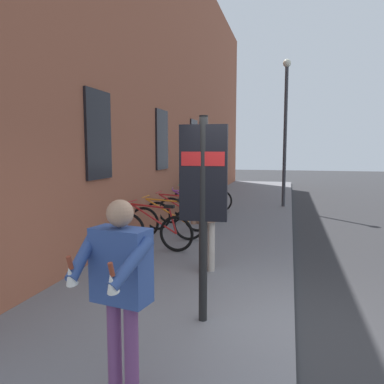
# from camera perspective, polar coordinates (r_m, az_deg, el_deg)

# --- Properties ---
(ground) EXTENTS (60.00, 60.00, 0.00)m
(ground) POSITION_cam_1_polar(r_m,az_deg,el_deg) (10.53, 20.37, -5.70)
(ground) COLOR #2D2D30
(sidewalk_pavement) EXTENTS (24.00, 3.50, 0.12)m
(sidewalk_pavement) POSITION_cam_1_polar(r_m,az_deg,el_deg) (12.53, 6.82, -3.16)
(sidewalk_pavement) COLOR slate
(sidewalk_pavement) RESTS_ON ground
(station_facade) EXTENTS (22.00, 0.65, 8.81)m
(station_facade) POSITION_cam_1_polar(r_m,az_deg,el_deg) (13.93, -1.07, 15.78)
(station_facade) COLOR #9E563D
(station_facade) RESTS_ON ground
(bicycle_end_of_row) EXTENTS (0.48, 1.77, 0.97)m
(bicycle_end_of_row) POSITION_cam_1_polar(r_m,az_deg,el_deg) (7.71, -5.96, -5.80)
(bicycle_end_of_row) COLOR black
(bicycle_end_of_row) RESTS_ON sidewalk_pavement
(bicycle_far_end) EXTENTS (0.48, 1.77, 0.97)m
(bicycle_far_end) POSITION_cam_1_polar(r_m,az_deg,el_deg) (8.54, -3.88, -4.57)
(bicycle_far_end) COLOR black
(bicycle_far_end) RESTS_ON sidewalk_pavement
(bicycle_nearest_sign) EXTENTS (0.48, 1.77, 0.97)m
(bicycle_nearest_sign) POSITION_cam_1_polar(r_m,az_deg,el_deg) (9.40, -2.17, -3.55)
(bicycle_nearest_sign) COLOR black
(bicycle_nearest_sign) RESTS_ON sidewalk_pavement
(bicycle_under_window) EXTENTS (0.65, 1.71, 0.97)m
(bicycle_under_window) POSITION_cam_1_polar(r_m,az_deg,el_deg) (10.36, -0.26, -2.61)
(bicycle_under_window) COLOR black
(bicycle_under_window) RESTS_ON sidewalk_pavement
(bicycle_beside_lamp) EXTENTS (0.48, 1.76, 0.97)m
(bicycle_beside_lamp) POSITION_cam_1_polar(r_m,az_deg,el_deg) (11.35, 0.65, -1.82)
(bicycle_beside_lamp) COLOR black
(bicycle_beside_lamp) RESTS_ON sidewalk_pavement
(bicycle_leaning_wall) EXTENTS (0.72, 1.69, 0.97)m
(bicycle_leaning_wall) POSITION_cam_1_polar(r_m,az_deg,el_deg) (12.17, 2.05, -1.26)
(bicycle_leaning_wall) COLOR black
(bicycle_leaning_wall) RESTS_ON sidewalk_pavement
(transit_info_sign) EXTENTS (0.12, 0.55, 2.40)m
(transit_info_sign) POSITION_cam_1_polar(r_m,az_deg,el_deg) (4.32, 1.72, 0.85)
(transit_info_sign) COLOR black
(transit_info_sign) RESTS_ON sidewalk_pavement
(pedestrian_crossing_street) EXTENTS (0.54, 0.50, 1.72)m
(pedestrian_crossing_street) POSITION_cam_1_polar(r_m,az_deg,el_deg) (6.16, 2.32, -2.62)
(pedestrian_crossing_street) COLOR #B2A599
(pedestrian_crossing_street) RESTS_ON sidewalk_pavement
(pedestrian_by_facade) EXTENTS (0.59, 0.47, 1.77)m
(pedestrian_by_facade) POSITION_cam_1_polar(r_m,az_deg,el_deg) (11.41, 3.50, 1.70)
(pedestrian_by_facade) COLOR brown
(pedestrian_by_facade) RESTS_ON sidewalk_pavement
(tourist_with_hotdogs) EXTENTS (0.62, 0.62, 1.63)m
(tourist_with_hotdogs) POSITION_cam_1_polar(r_m,az_deg,el_deg) (3.12, -10.87, -12.58)
(tourist_with_hotdogs) COLOR #723F72
(tourist_with_hotdogs) RESTS_ON sidewalk_pavement
(street_lamp) EXTENTS (0.28, 0.28, 5.12)m
(street_lamp) POSITION_cam_1_polar(r_m,az_deg,el_deg) (13.82, 13.94, 10.48)
(street_lamp) COLOR #333338
(street_lamp) RESTS_ON sidewalk_pavement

